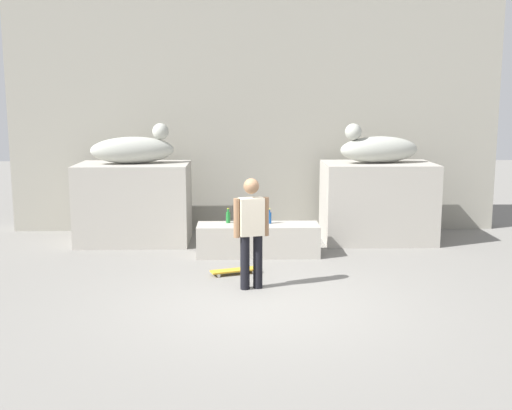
# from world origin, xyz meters

# --- Properties ---
(ground_plane) EXTENTS (40.00, 40.00, 0.00)m
(ground_plane) POSITION_xyz_m (0.00, 0.00, 0.00)
(ground_plane) COLOR slate
(facade_wall) EXTENTS (10.32, 0.60, 6.72)m
(facade_wall) POSITION_xyz_m (0.00, 5.24, 3.36)
(facade_wall) COLOR gray
(facade_wall) RESTS_ON ground_plane
(pedestal_left) EXTENTS (2.15, 1.35, 1.56)m
(pedestal_left) POSITION_xyz_m (-2.41, 3.88, 0.78)
(pedestal_left) COLOR #A39E93
(pedestal_left) RESTS_ON ground_plane
(pedestal_right) EXTENTS (2.15, 1.35, 1.56)m
(pedestal_right) POSITION_xyz_m (2.41, 3.88, 0.78)
(pedestal_right) COLOR #A39E93
(pedestal_right) RESTS_ON ground_plane
(statue_reclining_left) EXTENTS (1.69, 0.91, 0.78)m
(statue_reclining_left) POSITION_xyz_m (-2.37, 3.89, 1.84)
(statue_reclining_left) COLOR #A9ABA0
(statue_reclining_left) RESTS_ON pedestal_left
(statue_reclining_right) EXTENTS (1.68, 0.87, 0.78)m
(statue_reclining_right) POSITION_xyz_m (2.37, 3.88, 1.84)
(statue_reclining_right) COLOR #A9ABA0
(statue_reclining_right) RESTS_ON pedestal_right
(ledge_block) EXTENTS (2.20, 0.67, 0.57)m
(ledge_block) POSITION_xyz_m (0.00, 2.75, 0.29)
(ledge_block) COLOR #A39E93
(ledge_block) RESTS_ON ground_plane
(skater) EXTENTS (0.52, 0.29, 1.67)m
(skater) POSITION_xyz_m (-0.16, 0.71, 0.92)
(skater) COLOR black
(skater) RESTS_ON ground_plane
(skateboard) EXTENTS (0.82, 0.45, 0.08)m
(skateboard) POSITION_xyz_m (-0.41, 1.49, 0.06)
(skateboard) COLOR gold
(skateboard) RESTS_ON ground_plane
(bottle_brown) EXTENTS (0.06, 0.06, 0.30)m
(bottle_brown) POSITION_xyz_m (-0.36, 2.51, 0.70)
(bottle_brown) COLOR #593314
(bottle_brown) RESTS_ON ledge_block
(bottle_blue) EXTENTS (0.08, 0.08, 0.27)m
(bottle_blue) POSITION_xyz_m (0.21, 2.83, 0.68)
(bottle_blue) COLOR #194C99
(bottle_blue) RESTS_ON ledge_block
(bottle_green) EXTENTS (0.08, 0.08, 0.27)m
(bottle_green) POSITION_xyz_m (-0.54, 2.91, 0.68)
(bottle_green) COLOR #1E722D
(bottle_green) RESTS_ON ledge_block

